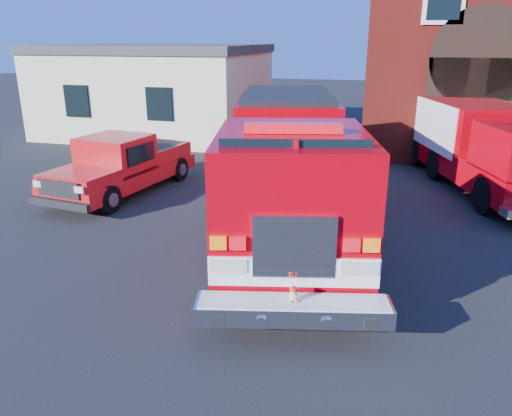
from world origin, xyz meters
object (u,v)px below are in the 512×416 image
(fire_engine, at_px, (288,165))
(pickup_truck, at_px, (123,165))
(side_building, at_px, (158,89))
(secondary_truck, at_px, (482,143))

(fire_engine, relative_size, pickup_truck, 1.85)
(side_building, xyz_separation_m, fire_engine, (9.18, -11.83, -0.54))
(side_building, distance_m, secondary_truck, 15.85)
(fire_engine, xyz_separation_m, secondary_truck, (5.30, 5.43, -0.23))
(side_building, height_order, pickup_truck, side_building)
(side_building, distance_m, pickup_truck, 10.78)
(side_building, bearing_deg, secondary_truck, -23.83)
(secondary_truck, bearing_deg, fire_engine, -134.26)
(pickup_truck, distance_m, secondary_truck, 11.55)
(secondary_truck, bearing_deg, pickup_truck, -161.33)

